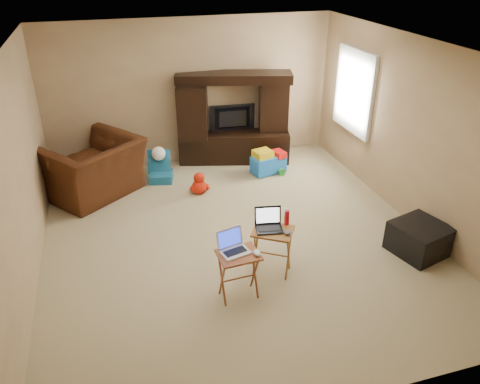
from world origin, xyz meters
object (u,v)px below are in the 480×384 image
object	(u,v)px
entertainment_center	(234,118)
tray_table_left	(239,275)
mouse_left	(257,253)
water_bottle	(287,218)
ottoman	(419,239)
recliner	(93,169)
laptop_left	(235,244)
child_rocker	(161,167)
tray_table_right	(272,251)
push_toy	(268,161)
television	(233,119)
mouse_right	(287,232)
plush_toy	(199,183)
laptop_right	(269,221)

from	to	relation	value
entertainment_center	tray_table_left	world-z (taller)	entertainment_center
mouse_left	water_bottle	size ratio (longest dim) A/B	0.64
ottoman	mouse_left	xyz separation A→B (m)	(-2.28, -0.24, 0.40)
recliner	water_bottle	xyz separation A→B (m)	(2.19, -2.59, 0.24)
recliner	laptop_left	size ratio (longest dim) A/B	4.53
child_rocker	water_bottle	distance (m)	3.03
entertainment_center	tray_table_right	xyz separation A→B (m)	(-0.47, -3.32, -0.51)
push_toy	ottoman	bearing A→B (deg)	-82.52
television	laptop_left	size ratio (longest dim) A/B	2.71
push_toy	water_bottle	xyz separation A→B (m)	(-0.69, -2.55, 0.46)
television	water_bottle	distance (m)	3.32
child_rocker	mouse_left	xyz separation A→B (m)	(0.61, -3.24, 0.35)
ottoman	water_bottle	world-z (taller)	water_bottle
laptop_left	mouse_right	size ratio (longest dim) A/B	2.51
child_rocker	tray_table_right	distance (m)	3.00
push_toy	mouse_left	world-z (taller)	mouse_left
television	push_toy	xyz separation A→B (m)	(0.42, -0.75, -0.55)
push_toy	tray_table_left	bearing A→B (deg)	-128.88
push_toy	laptop_left	size ratio (longest dim) A/B	1.95
plush_toy	water_bottle	size ratio (longest dim) A/B	2.00
mouse_left	laptop_right	bearing A→B (deg)	55.00
tray_table_left	recliner	bearing A→B (deg)	112.48
tray_table_left	ottoman	bearing A→B (deg)	0.09
recliner	laptop_right	distance (m)	3.31
plush_toy	mouse_right	xyz separation A→B (m)	(0.54, -2.35, 0.43)
child_rocker	television	bearing A→B (deg)	33.89
child_rocker	tray_table_left	world-z (taller)	tray_table_left
plush_toy	child_rocker	bearing A→B (deg)	129.73
tray_table_right	child_rocker	bearing A→B (deg)	140.96
television	ottoman	distance (m)	3.87
mouse_right	water_bottle	world-z (taller)	water_bottle
child_rocker	mouse_right	xyz separation A→B (m)	(1.06, -2.97, 0.37)
television	tray_table_left	distance (m)	3.86
entertainment_center	mouse_left	xyz separation A→B (m)	(-0.79, -3.70, -0.20)
ottoman	mouse_left	size ratio (longest dim) A/B	5.28
water_bottle	child_rocker	bearing A→B (deg)	112.22
push_toy	tray_table_right	distance (m)	2.78
child_rocker	laptop_left	xyz separation A→B (m)	(0.40, -3.14, 0.45)
entertainment_center	mouse_left	size ratio (longest dim) A/B	16.81
tray_table_left	water_bottle	distance (m)	0.90
television	child_rocker	distance (m)	1.59
tray_table_left	mouse_right	xyz separation A→B (m)	(0.64, 0.20, 0.33)
entertainment_center	tray_table_left	size ratio (longest dim) A/B	3.41
plush_toy	mouse_left	distance (m)	2.65
child_rocker	entertainment_center	bearing A→B (deg)	31.44
mouse_left	water_bottle	world-z (taller)	water_bottle
tray_table_right	plush_toy	bearing A→B (deg)	133.35
television	plush_toy	xyz separation A→B (m)	(-0.88, -1.16, -0.59)
mouse_right	tray_table_right	bearing A→B (deg)	137.29
television	laptop_left	bearing A→B (deg)	79.16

